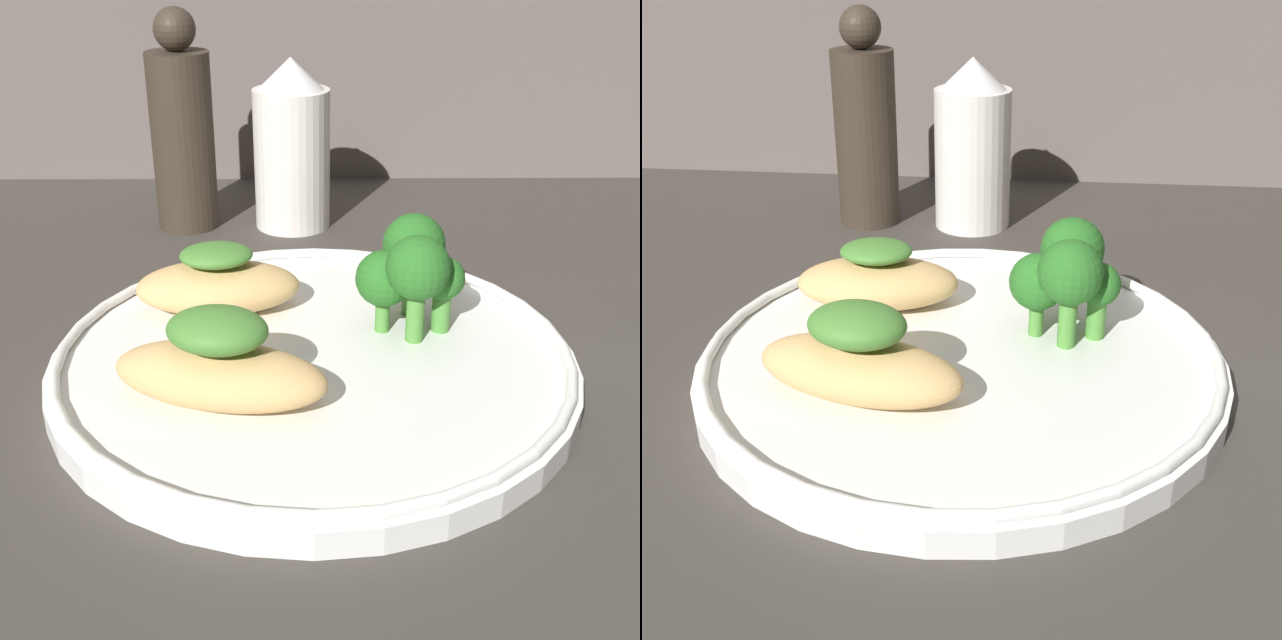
{
  "view_description": "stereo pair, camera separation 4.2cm",
  "coord_description": "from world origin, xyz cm",
  "views": [
    {
      "loc": [
        -0.36,
        -37.66,
        22.72
      ],
      "look_at": [
        0.0,
        0.0,
        3.4
      ],
      "focal_mm": 45.0,
      "sensor_mm": 36.0,
      "label": 1
    },
    {
      "loc": [
        3.87,
        -37.46,
        22.72
      ],
      "look_at": [
        0.0,
        0.0,
        3.4
      ],
      "focal_mm": 45.0,
      "sensor_mm": 36.0,
      "label": 2
    }
  ],
  "objects": [
    {
      "name": "pepper_grinder",
      "position": [
        -9.97,
        23.63,
        7.48
      ],
      "size": [
        4.81,
        4.81,
        16.6
      ],
      "color": "#382D23",
      "rests_on": "ground_plane"
    },
    {
      "name": "grilled_meat_middle",
      "position": [
        -5.62,
        5.43,
        3.06
      ],
      "size": [
        9.94,
        5.68,
        4.08
      ],
      "color": "tan",
      "rests_on": "plate"
    },
    {
      "name": "grilled_meat_front",
      "position": [
        -4.47,
        -4.77,
        3.4
      ],
      "size": [
        11.28,
        6.69,
        4.9
      ],
      "color": "tan",
      "rests_on": "plate"
    },
    {
      "name": "broccoli_bunch",
      "position": [
        5.44,
        2.97,
        5.19
      ],
      "size": [
        6.09,
        6.91,
        6.14
      ],
      "color": "#4C8E38",
      "rests_on": "plate"
    },
    {
      "name": "plate",
      "position": [
        0.0,
        0.0,
        0.99
      ],
      "size": [
        28.14,
        28.14,
        2.0
      ],
      "color": "white",
      "rests_on": "ground_plane"
    },
    {
      "name": "ground_plane",
      "position": [
        0.0,
        0.0,
        -0.5
      ],
      "size": [
        180.0,
        180.0,
        1.0
      ],
      "primitive_type": "cube",
      "color": "#3D3833"
    },
    {
      "name": "sauce_bottle",
      "position": [
        -1.61,
        23.63,
        6.26
      ],
      "size": [
        5.92,
        5.92,
        13.09
      ],
      "color": "white",
      "rests_on": "ground_plane"
    }
  ]
}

